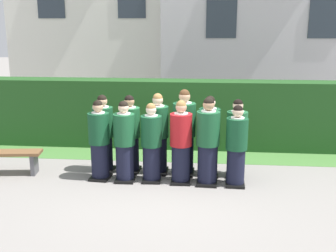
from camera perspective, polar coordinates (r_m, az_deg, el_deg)
ground_plane at (r=7.95m, az=-0.15°, el=-7.77°), size 60.00×60.00×0.00m
student_front_row_0 at (r=7.98m, az=-9.58°, el=-2.22°), size 0.41×0.51×1.57m
student_front_row_1 at (r=7.82m, az=-6.10°, el=-2.42°), size 0.41×0.46×1.57m
student_front_row_2 at (r=7.77m, az=-2.33°, el=-2.61°), size 0.40×0.45×1.53m
student_in_red_blazer at (r=7.69m, az=1.81°, el=-2.53°), size 0.41×0.47×1.60m
student_front_row_4 at (r=7.64m, az=5.58°, el=-2.45°), size 0.43×0.53×1.66m
student_front_row_5 at (r=7.66m, az=9.54°, el=-3.02°), size 0.40×0.49×1.54m
student_rear_row_0 at (r=8.38m, az=-9.02°, el=-1.31°), size 0.42×0.51×1.60m
student_rear_row_1 at (r=8.30m, az=-5.34°, el=-1.37°), size 0.41×0.48×1.59m
student_rear_row_2 at (r=8.19m, az=-1.42°, el=-1.35°), size 0.43×0.52×1.64m
student_rear_row_3 at (r=8.12m, az=2.27°, el=-1.17°), size 0.45×0.55×1.73m
student_rear_row_4 at (r=8.10m, az=5.78°, el=-1.68°), size 0.42×0.48×1.61m
student_rear_row_5 at (r=8.12m, az=9.55°, el=-1.96°), size 0.41×0.51×1.56m
hedge at (r=9.99m, az=1.13°, el=1.71°), size 9.64×0.70×1.65m
school_building_annex at (r=14.80m, az=13.27°, el=16.10°), size 7.03×4.33×7.01m
wooden_bench at (r=8.84m, az=-21.69°, el=-4.11°), size 1.43×0.53×0.48m
lawn_strip at (r=9.44m, az=0.75°, el=-4.20°), size 9.64×0.90×0.01m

